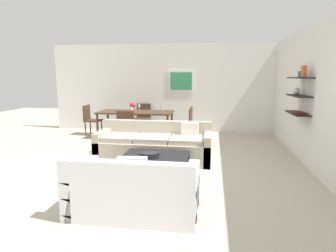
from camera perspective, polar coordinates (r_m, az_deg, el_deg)
name	(u,v)px	position (r m, az deg, el deg)	size (l,w,h in m)	color
ground_plane	(151,164)	(5.84, -3.34, -7.53)	(18.00, 18.00, 0.00)	#BCB29E
back_wall_unit	(184,88)	(9.02, 3.18, 7.37)	(8.40, 0.09, 2.70)	silver
right_wall_shelf_unit	(308,96)	(6.33, 25.82, 5.33)	(0.34, 8.20, 2.70)	silver
sofa_beige	(155,146)	(6.07, -2.59, -3.97)	(2.34, 0.90, 0.78)	#B2A893
loveseat_white	(134,191)	(3.82, -6.63, -12.53)	(1.61, 0.90, 0.78)	white
coffee_table	(154,168)	(5.01, -2.73, -8.22)	(1.14, 1.04, 0.38)	black
decorative_bowl	(149,154)	(4.98, -3.71, -5.51)	(0.35, 0.35, 0.08)	black
dining_table	(136,114)	(8.22, -6.38, 2.42)	(2.07, 0.94, 0.75)	#422D1E
dining_chair_right_near	(186,122)	(7.79, 3.52, 0.69)	(0.44, 0.44, 0.88)	#422D1E
dining_chair_foot	(127,125)	(7.41, -8.11, 0.15)	(0.44, 0.44, 0.88)	#422D1E
dining_chair_head	(143,116)	(9.08, -4.92, 1.99)	(0.44, 0.44, 0.88)	#422D1E
dining_chair_right_far	(187,120)	(8.20, 3.80, 1.16)	(0.44, 0.44, 0.88)	#422D1E
dining_chair_left_far	(90,118)	(8.92, -14.97, 1.55)	(0.44, 0.44, 0.88)	#422D1E
wine_glass_head	(139,106)	(8.59, -5.69, 3.94)	(0.07, 0.07, 0.17)	silver
wine_glass_foot	(131,109)	(7.81, -7.18, 3.37)	(0.07, 0.07, 0.17)	silver
wine_glass_right_far	(162,108)	(8.15, -1.12, 3.62)	(0.06, 0.06, 0.16)	silver
centerpiece_vase	(133,106)	(8.16, -6.97, 3.91)	(0.16, 0.16, 0.27)	#D85933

